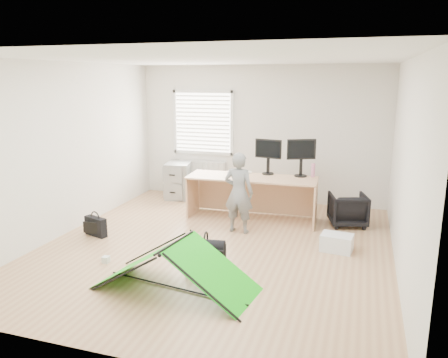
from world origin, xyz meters
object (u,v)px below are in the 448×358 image
(desk, at_px, (252,198))
(monitor_left, at_px, (268,161))
(office_chair, at_px, (348,210))
(laptop_bag, at_px, (96,226))
(thermos, at_px, (313,170))
(duffel_bag, at_px, (206,254))
(monitor_right, at_px, (301,163))
(person, at_px, (239,193))
(kite, at_px, (175,266))
(storage_crate, at_px, (337,243))
(filing_cabinet, at_px, (179,180))

(desk, relative_size, monitor_left, 4.65)
(office_chair, distance_m, laptop_bag, 4.17)
(thermos, bearing_deg, duffel_bag, -116.19)
(office_chair, xyz_separation_m, duffel_bag, (-1.76, -2.17, -0.16))
(monitor_right, bearing_deg, person, -154.58)
(kite, bearing_deg, storage_crate, 54.13)
(office_chair, height_order, person, person)
(kite, bearing_deg, office_chair, 66.99)
(office_chair, bearing_deg, person, 12.58)
(desk, xyz_separation_m, storage_crate, (1.54, -1.04, -0.26))
(desk, height_order, kite, desk)
(filing_cabinet, xyz_separation_m, storage_crate, (3.34, -1.98, -0.25))
(monitor_left, distance_m, thermos, 0.80)
(monitor_right, xyz_separation_m, person, (-0.84, -1.01, -0.35))
(filing_cabinet, relative_size, duffel_bag, 1.43)
(thermos, relative_size, storage_crate, 0.54)
(person, bearing_deg, kite, 88.40)
(kite, bearing_deg, monitor_left, 90.69)
(desk, relative_size, laptop_bag, 5.57)
(filing_cabinet, xyz_separation_m, monitor_left, (2.02, -0.63, 0.63))
(thermos, xyz_separation_m, kite, (-1.21, -3.16, -0.59))
(filing_cabinet, distance_m, monitor_right, 2.75)
(laptop_bag, bearing_deg, storage_crate, 26.32)
(storage_crate, bearing_deg, monitor_right, 118.78)
(person, bearing_deg, thermos, -132.62)
(monitor_right, distance_m, thermos, 0.24)
(monitor_right, bearing_deg, duffel_bag, -136.95)
(thermos, distance_m, kite, 3.44)
(desk, relative_size, kite, 1.19)
(laptop_bag, bearing_deg, duffel_bag, 6.39)
(thermos, xyz_separation_m, laptop_bag, (-3.15, -1.90, -0.73))
(desk, bearing_deg, person, -95.61)
(desk, xyz_separation_m, person, (-0.03, -0.71, 0.27))
(monitor_left, height_order, storage_crate, monitor_left)
(thermos, height_order, person, person)
(thermos, relative_size, laptop_bag, 0.59)
(desk, relative_size, storage_crate, 5.10)
(filing_cabinet, bearing_deg, office_chair, -22.52)
(storage_crate, bearing_deg, office_chair, 85.65)
(office_chair, relative_size, storage_crate, 1.37)
(office_chair, xyz_separation_m, person, (-1.67, -0.89, 0.38))
(monitor_left, relative_size, laptop_bag, 1.20)
(duffel_bag, bearing_deg, desk, 78.40)
(desk, relative_size, person, 1.71)
(monitor_left, bearing_deg, duffel_bag, -88.83)
(monitor_right, distance_m, office_chair, 1.12)
(desk, distance_m, filing_cabinet, 2.02)
(desk, xyz_separation_m, duffel_bag, (-0.13, -1.99, -0.27))
(thermos, relative_size, person, 0.18)
(monitor_left, relative_size, storage_crate, 1.10)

